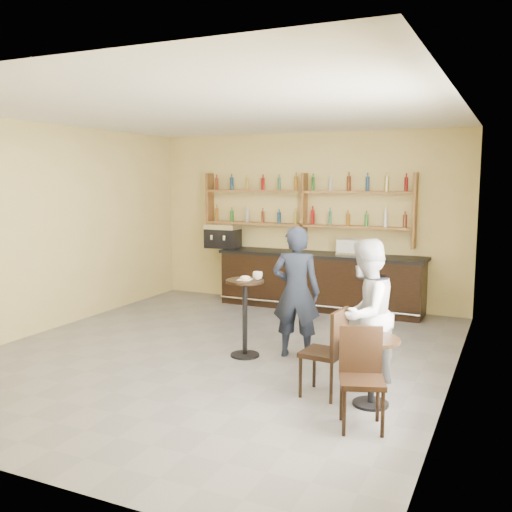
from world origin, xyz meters
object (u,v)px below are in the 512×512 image
at_px(bar_counter, 320,281).
at_px(patron_second, 365,314).
at_px(cafe_table, 371,372).
at_px(chair_west, 323,352).
at_px(chair_south, 362,380).
at_px(man_main, 296,292).
at_px(pedestal_table, 245,318).
at_px(espresso_machine, 223,236).
at_px(pastry_case, 351,247).

distance_m(bar_counter, patron_second, 3.95).
height_order(cafe_table, chair_west, chair_west).
height_order(cafe_table, chair_south, chair_south).
distance_m(man_main, patron_second, 1.32).
bearing_deg(patron_second, bar_counter, -139.64).
bearing_deg(patron_second, pedestal_table, -89.90).
bearing_deg(bar_counter, cafe_table, -64.77).
bearing_deg(patron_second, cafe_table, 37.15).
xyz_separation_m(espresso_machine, pedestal_table, (1.97, -3.10, -0.73)).
relative_size(chair_west, chair_south, 1.02).
height_order(chair_west, chair_south, chair_west).
height_order(pedestal_table, man_main, man_main).
height_order(espresso_machine, patron_second, patron_second).
xyz_separation_m(bar_counter, patron_second, (1.70, -3.55, 0.34)).
bearing_deg(chair_west, pedestal_table, -117.53).
distance_m(chair_south, patron_second, 1.18).
height_order(pedestal_table, cafe_table, pedestal_table).
xyz_separation_m(pedestal_table, patron_second, (1.72, -0.45, 0.33)).
height_order(man_main, patron_second, man_main).
xyz_separation_m(cafe_table, chair_west, (-0.55, 0.05, 0.13)).
bearing_deg(chair_west, bar_counter, -155.70).
relative_size(bar_counter, pedestal_table, 3.63).
relative_size(pedestal_table, cafe_table, 1.43).
relative_size(pastry_case, chair_south, 0.48).
distance_m(cafe_table, patron_second, 0.72).
xyz_separation_m(pedestal_table, man_main, (0.62, 0.28, 0.36)).
bearing_deg(bar_counter, pedestal_table, -90.35).
xyz_separation_m(cafe_table, patron_second, (-0.20, 0.50, 0.49)).
bearing_deg(pedestal_table, cafe_table, -26.16).
bearing_deg(pedestal_table, chair_south, -38.05).
bearing_deg(patron_second, chair_south, 27.81).
height_order(bar_counter, cafe_table, bar_counter).
distance_m(chair_west, patron_second, 0.67).
height_order(pastry_case, cafe_table, pastry_case).
height_order(bar_counter, man_main, man_main).
relative_size(pedestal_table, patron_second, 0.61).
bearing_deg(chair_south, chair_west, 112.64).
relative_size(bar_counter, chair_west, 3.86).
bearing_deg(bar_counter, chair_south, -67.16).
bearing_deg(patron_second, chair_west, -23.05).
xyz_separation_m(chair_south, patron_second, (-0.25, 1.10, 0.37)).
relative_size(pastry_case, cafe_table, 0.64).
bearing_deg(espresso_machine, man_main, -53.56).
height_order(pedestal_table, chair_west, pedestal_table).
xyz_separation_m(bar_counter, chair_south, (1.96, -4.64, -0.03)).
bearing_deg(espresso_machine, chair_west, -56.16).
xyz_separation_m(chair_west, chair_south, (0.60, -0.65, -0.01)).
height_order(pedestal_table, patron_second, patron_second).
height_order(pastry_case, patron_second, patron_second).
height_order(bar_counter, pedestal_table, pedestal_table).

